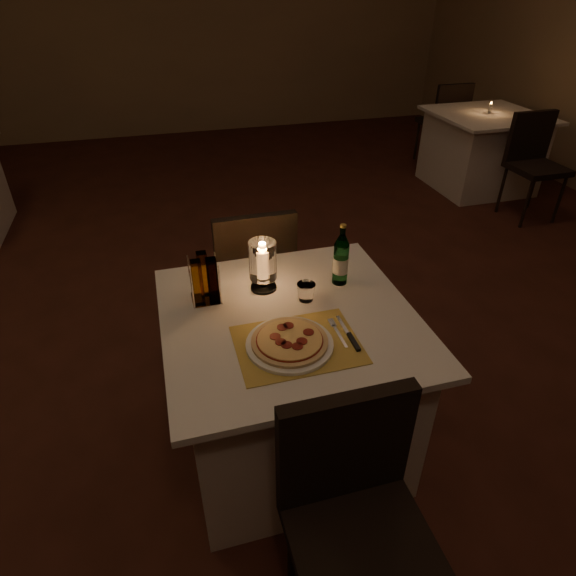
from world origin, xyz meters
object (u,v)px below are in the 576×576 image
object	(u,v)px
pizza	(290,341)
tumbler	(306,292)
hurricane_candle	(263,262)
neighbor_table_right	(481,151)
plate	(290,344)
chair_far	(253,268)
water_bottle	(341,260)
chair_near	(354,504)
main_table	(289,383)

from	to	relation	value
pizza	tumbler	xyz separation A→B (m)	(0.15, 0.27, 0.01)
hurricane_candle	neighbor_table_right	bearing A→B (deg)	40.69
plate	hurricane_candle	xyz separation A→B (m)	(-0.00, 0.40, 0.12)
hurricane_candle	plate	bearing A→B (deg)	-89.60
chair_far	hurricane_candle	xyz separation A→B (m)	(-0.05, -0.49, 0.32)
plate	water_bottle	xyz separation A→B (m)	(0.33, 0.36, 0.10)
chair_near	tumbler	distance (m)	0.84
hurricane_candle	pizza	bearing A→B (deg)	-89.58
plate	pizza	distance (m)	0.02
chair_near	plate	xyz separation A→B (m)	(-0.05, 0.53, 0.20)
main_table	chair_far	xyz separation A→B (m)	(0.00, 0.71, 0.18)
tumbler	neighbor_table_right	size ratio (longest dim) A/B	0.08
water_bottle	hurricane_candle	world-z (taller)	water_bottle
chair_far	water_bottle	bearing A→B (deg)	-62.36
main_table	plate	world-z (taller)	plate
hurricane_candle	water_bottle	bearing A→B (deg)	-7.41
chair_near	plate	size ratio (longest dim) A/B	2.81
pizza	neighbor_table_right	distance (m)	4.00
chair_far	pizza	distance (m)	0.92
chair_far	plate	bearing A→B (deg)	-93.20
pizza	hurricane_candle	size ratio (longest dim) A/B	1.25
chair_near	water_bottle	world-z (taller)	water_bottle
neighbor_table_right	tumbler	bearing A→B (deg)	-136.23
chair_near	pizza	world-z (taller)	chair_near
pizza	hurricane_candle	bearing A→B (deg)	90.42
pizza	neighbor_table_right	xyz separation A→B (m)	(2.81, 2.82, -0.39)
main_table	water_bottle	world-z (taller)	water_bottle
main_table	tumbler	xyz separation A→B (m)	(0.10, 0.09, 0.40)
chair_far	plate	xyz separation A→B (m)	(-0.05, -0.89, 0.20)
pizza	hurricane_candle	xyz separation A→B (m)	(-0.00, 0.40, 0.10)
neighbor_table_right	chair_far	bearing A→B (deg)	-145.07
plate	water_bottle	bearing A→B (deg)	47.49
plate	water_bottle	size ratio (longest dim) A/B	1.15
chair_far	tumbler	distance (m)	0.67
main_table	neighbor_table_right	world-z (taller)	same
tumbler	hurricane_candle	world-z (taller)	hurricane_candle
chair_far	plate	size ratio (longest dim) A/B	2.81
water_bottle	tumbler	bearing A→B (deg)	-153.88
tumbler	hurricane_candle	bearing A→B (deg)	138.52
chair_far	neighbor_table_right	bearing A→B (deg)	34.93
tumbler	hurricane_candle	size ratio (longest dim) A/B	0.34
main_table	water_bottle	bearing A→B (deg)	32.72
plate	chair_far	bearing A→B (deg)	86.80
pizza	chair_near	bearing A→B (deg)	-84.67
chair_far	tumbler	bearing A→B (deg)	-81.13
water_bottle	hurricane_candle	xyz separation A→B (m)	(-0.33, 0.04, 0.02)
main_table	pizza	xyz separation A→B (m)	(-0.05, -0.18, 0.39)
tumbler	hurricane_candle	xyz separation A→B (m)	(-0.15, 0.13, 0.09)
water_bottle	pizza	bearing A→B (deg)	-132.52
plate	tumbler	bearing A→B (deg)	61.40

